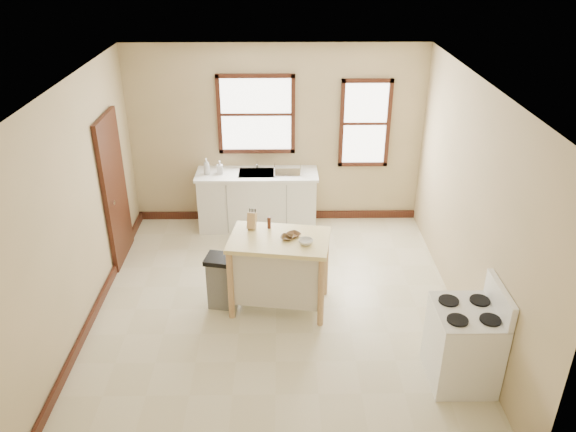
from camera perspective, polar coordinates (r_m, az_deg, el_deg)
The scene contains 23 objects.
floor at distance 7.11m, azimuth -1.20°, elevation -9.35°, with size 5.00×5.00×0.00m, color beige.
ceiling at distance 5.90m, azimuth -1.46°, elevation 13.12°, with size 5.00×5.00×0.00m, color white.
wall_back at distance 8.70m, azimuth -1.20°, elevation 8.11°, with size 4.50×0.04×2.80m, color #CCB386.
wall_left at distance 6.79m, azimuth -20.67°, elevation 0.66°, with size 0.04×5.00×2.80m, color #CCB386.
wall_right at distance 6.74m, azimuth 18.17°, elevation 0.89°, with size 0.04×5.00×2.80m, color #CCB386.
window_main at distance 8.58m, azimuth -3.26°, elevation 10.26°, with size 1.17×0.06×1.22m, color #3C1710, non-canonical shape.
window_side at distance 8.71m, azimuth 7.83°, elevation 9.28°, with size 0.77×0.06×1.37m, color #3C1710, non-canonical shape.
door_left at distance 8.04m, azimuth -17.19°, elevation 2.54°, with size 0.06×0.90×2.10m, color #3C1710.
baseboard_back at distance 9.19m, azimuth -1.12°, elevation 0.12°, with size 4.50×0.04×0.12m, color #3C1710.
baseboard_left at distance 7.44m, azimuth -18.77°, elevation -8.63°, with size 0.04×5.00×0.12m, color #3C1710.
sink_counter at distance 8.78m, azimuth -3.11°, elevation 1.64°, with size 1.86×0.62×0.92m, color white, non-canonical shape.
faucet at distance 8.72m, azimuth -3.16°, elevation 5.54°, with size 0.03×0.03×0.22m, color silver.
soap_bottle_a at distance 8.58m, azimuth -8.28°, elevation 5.03°, with size 0.10×0.10×0.25m, color #B2B2B2.
soap_bottle_b at distance 8.58m, azimuth -6.94°, elevation 4.95°, with size 0.09×0.09×0.20m, color #B2B2B2.
dish_rack at distance 8.54m, azimuth -0.05°, elevation 4.69°, with size 0.42×0.31×0.10m, color silver, non-canonical shape.
kitchen_island at distance 6.90m, azimuth -0.87°, elevation -5.75°, with size 1.18×0.75×0.96m, color #F9E192, non-canonical shape.
knife_block at distance 6.83m, azimuth -3.69°, elevation -0.52°, with size 0.10×0.10×0.20m, color tan, non-canonical shape.
pepper_grinder at distance 6.84m, azimuth -1.94°, elevation -0.68°, with size 0.04×0.04×0.15m, color #401C11.
bowl_a at distance 6.63m, azimuth -0.10°, elevation -2.20°, with size 0.15×0.15×0.04m, color brown.
bowl_b at distance 6.68m, azimuth 0.57°, elevation -1.93°, with size 0.16×0.16×0.04m, color brown.
bowl_c at distance 6.52m, azimuth 1.82°, elevation -2.64°, with size 0.17×0.17×0.05m, color silver.
trash_bin at distance 7.03m, azimuth -6.73°, elevation -6.59°, with size 0.36×0.30×0.70m, color slate, non-canonical shape.
gas_stove at distance 6.08m, azimuth 17.51°, elevation -11.41°, with size 0.70×0.70×1.13m, color white, non-canonical shape.
Camera 1 is at (0.07, -5.73, 4.22)m, focal length 35.00 mm.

